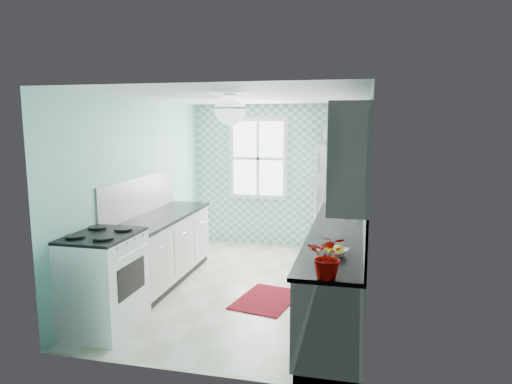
% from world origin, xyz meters
% --- Properties ---
extents(floor, '(3.00, 4.40, 0.02)m').
position_xyz_m(floor, '(0.00, 0.00, -0.01)').
color(floor, silver).
rests_on(floor, ground).
extents(ceiling, '(3.00, 4.40, 0.02)m').
position_xyz_m(ceiling, '(0.00, 0.00, 2.51)').
color(ceiling, white).
rests_on(ceiling, wall_back).
extents(wall_back, '(3.00, 0.02, 2.50)m').
position_xyz_m(wall_back, '(0.00, 2.21, 1.25)').
color(wall_back, '#86CBC1').
rests_on(wall_back, floor).
extents(wall_front, '(3.00, 0.02, 2.50)m').
position_xyz_m(wall_front, '(0.00, -2.21, 1.25)').
color(wall_front, '#86CBC1').
rests_on(wall_front, floor).
extents(wall_left, '(0.02, 4.40, 2.50)m').
position_xyz_m(wall_left, '(-1.51, 0.00, 1.25)').
color(wall_left, '#86CBC1').
rests_on(wall_left, floor).
extents(wall_right, '(0.02, 4.40, 2.50)m').
position_xyz_m(wall_right, '(1.51, 0.00, 1.25)').
color(wall_right, '#86CBC1').
rests_on(wall_right, floor).
extents(accent_wall, '(3.00, 0.01, 2.50)m').
position_xyz_m(accent_wall, '(0.00, 2.19, 1.25)').
color(accent_wall, '#65B6A3').
rests_on(accent_wall, wall_back).
extents(window, '(1.04, 0.05, 1.44)m').
position_xyz_m(window, '(-0.35, 2.16, 1.55)').
color(window, white).
rests_on(window, wall_back).
extents(backsplash_right, '(0.02, 3.60, 0.51)m').
position_xyz_m(backsplash_right, '(1.49, -0.40, 1.20)').
color(backsplash_right, white).
rests_on(backsplash_right, wall_right).
extents(backsplash_left, '(0.02, 2.15, 0.51)m').
position_xyz_m(backsplash_left, '(-1.49, -0.07, 1.20)').
color(backsplash_left, white).
rests_on(backsplash_left, wall_left).
extents(upper_cabinets_right, '(0.33, 3.20, 0.90)m').
position_xyz_m(upper_cabinets_right, '(1.33, -0.60, 1.90)').
color(upper_cabinets_right, white).
rests_on(upper_cabinets_right, wall_right).
extents(upper_cabinet_fridge, '(0.40, 0.74, 0.40)m').
position_xyz_m(upper_cabinet_fridge, '(1.30, 1.83, 2.25)').
color(upper_cabinet_fridge, white).
rests_on(upper_cabinet_fridge, wall_right).
extents(ceiling_light, '(0.34, 0.34, 0.35)m').
position_xyz_m(ceiling_light, '(0.00, -0.80, 2.32)').
color(ceiling_light, silver).
rests_on(ceiling_light, ceiling).
extents(base_cabinets_right, '(0.60, 3.60, 0.90)m').
position_xyz_m(base_cabinets_right, '(1.20, -0.40, 0.45)').
color(base_cabinets_right, white).
rests_on(base_cabinets_right, floor).
extents(countertop_right, '(0.63, 3.60, 0.04)m').
position_xyz_m(countertop_right, '(1.19, -0.40, 0.92)').
color(countertop_right, black).
rests_on(countertop_right, base_cabinets_right).
extents(base_cabinets_left, '(0.60, 2.15, 0.90)m').
position_xyz_m(base_cabinets_left, '(-1.20, -0.07, 0.45)').
color(base_cabinets_left, white).
rests_on(base_cabinets_left, floor).
extents(countertop_left, '(0.63, 2.15, 0.04)m').
position_xyz_m(countertop_left, '(-1.19, -0.07, 0.92)').
color(countertop_left, black).
rests_on(countertop_left, base_cabinets_left).
extents(fridge, '(0.80, 0.79, 1.83)m').
position_xyz_m(fridge, '(1.11, 1.82, 0.92)').
color(fridge, white).
rests_on(fridge, floor).
extents(stove, '(0.68, 0.85, 1.02)m').
position_xyz_m(stove, '(-1.20, -1.56, 0.53)').
color(stove, silver).
rests_on(stove, floor).
extents(sink, '(0.45, 0.38, 0.53)m').
position_xyz_m(sink, '(1.20, 0.58, 0.93)').
color(sink, silver).
rests_on(sink, countertop_right).
extents(rug, '(0.82, 1.04, 0.01)m').
position_xyz_m(rug, '(0.34, -0.42, 0.01)').
color(rug, maroon).
rests_on(rug, floor).
extents(dish_towel, '(0.10, 0.19, 0.31)m').
position_xyz_m(dish_towel, '(0.89, 0.67, 0.48)').
color(dish_towel, '#5FBCA9').
rests_on(dish_towel, base_cabinets_right).
extents(fruit_bowl, '(0.35, 0.35, 0.07)m').
position_xyz_m(fruit_bowl, '(1.20, -1.48, 0.97)').
color(fruit_bowl, white).
rests_on(fruit_bowl, countertop_right).
extents(potted_plant, '(0.36, 0.32, 0.37)m').
position_xyz_m(potted_plant, '(1.20, -2.13, 1.12)').
color(potted_plant, '#AC0823').
rests_on(potted_plant, countertop_right).
extents(soap_bottle, '(0.11, 0.11, 0.19)m').
position_xyz_m(soap_bottle, '(1.25, 0.76, 1.03)').
color(soap_bottle, '#A4BACD').
rests_on(soap_bottle, countertop_right).
extents(microwave, '(0.58, 0.40, 0.32)m').
position_xyz_m(microwave, '(1.11, 1.82, 1.99)').
color(microwave, white).
rests_on(microwave, fridge).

